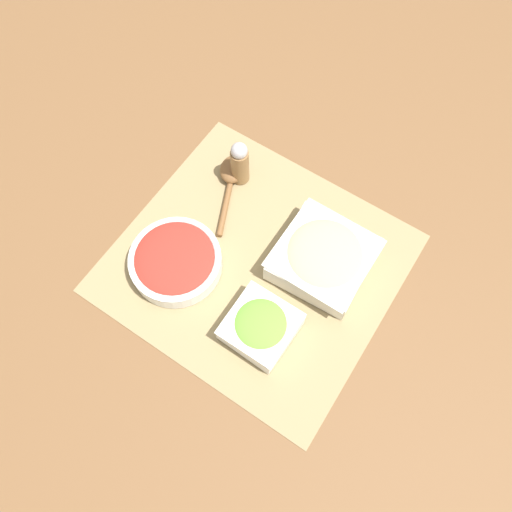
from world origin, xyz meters
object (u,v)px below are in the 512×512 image
object	(u,v)px
cucumber_bowl	(324,257)
pepper_shaker	(240,162)
lettuce_bowl	(261,326)
wooden_spoon	(231,175)
tomato_bowl	(175,260)

from	to	relation	value
cucumber_bowl	pepper_shaker	distance (m)	0.25
lettuce_bowl	wooden_spoon	world-z (taller)	lettuce_bowl
tomato_bowl	wooden_spoon	world-z (taller)	tomato_bowl
tomato_bowl	wooden_spoon	size ratio (longest dim) A/B	0.96
pepper_shaker	wooden_spoon	bearing A→B (deg)	-136.96
tomato_bowl	pepper_shaker	bearing A→B (deg)	92.71
tomato_bowl	wooden_spoon	distance (m)	0.22
lettuce_bowl	tomato_bowl	bearing A→B (deg)	174.67
tomato_bowl	wooden_spoon	bearing A→B (deg)	96.39
tomato_bowl	pepper_shaker	size ratio (longest dim) A/B	1.59
tomato_bowl	pepper_shaker	world-z (taller)	pepper_shaker
lettuce_bowl	wooden_spoon	bearing A→B (deg)	133.70
cucumber_bowl	pepper_shaker	bearing A→B (deg)	162.41
wooden_spoon	tomato_bowl	bearing A→B (deg)	-83.61
lettuce_bowl	tomato_bowl	world-z (taller)	lettuce_bowl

